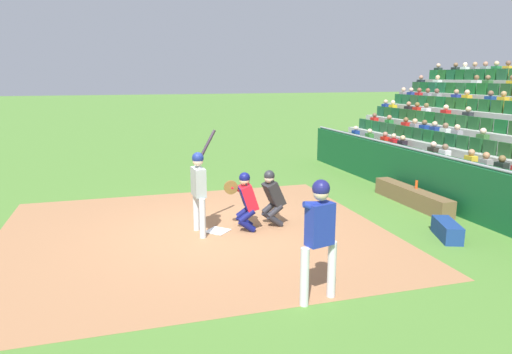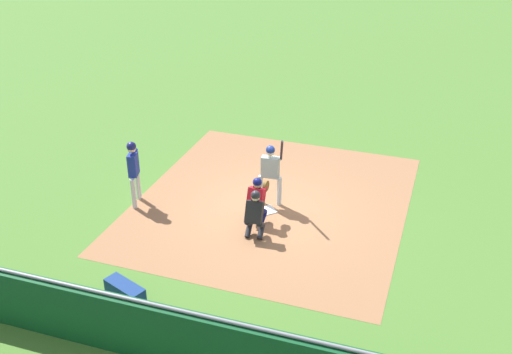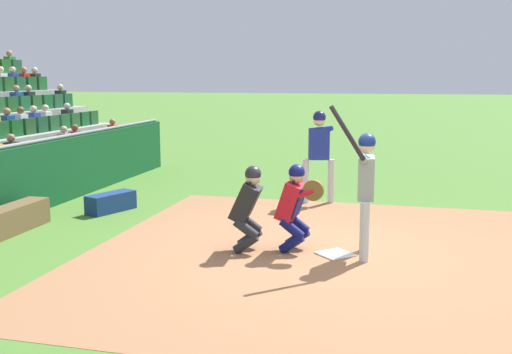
{
  "view_description": "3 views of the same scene",
  "coord_description": "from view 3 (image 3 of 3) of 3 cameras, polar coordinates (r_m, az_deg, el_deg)",
  "views": [
    {
      "loc": [
        -9.37,
        2.05,
        3.29
      ],
      "look_at": [
        -0.28,
        -0.79,
        1.22
      ],
      "focal_mm": 32.5,
      "sensor_mm": 36.0,
      "label": 1
    },
    {
      "loc": [
        4.1,
        -13.32,
        8.39
      ],
      "look_at": [
        -0.17,
        -0.43,
        1.23
      ],
      "focal_mm": 41.96,
      "sensor_mm": 36.0,
      "label": 2
    },
    {
      "loc": [
        8.38,
        0.85,
        2.55
      ],
      "look_at": [
        0.56,
        -1.04,
        1.19
      ],
      "focal_mm": 42.2,
      "sensor_mm": 36.0,
      "label": 3
    }
  ],
  "objects": [
    {
      "name": "equipment_duffel_bag",
      "position": [
        11.74,
        -13.58,
        -2.35
      ],
      "size": [
        1.05,
        0.69,
        0.36
      ],
      "primitive_type": "cube",
      "rotation": [
        0.0,
        0.0,
        -0.37
      ],
      "color": "navy",
      "rests_on": "ground_plane"
    },
    {
      "name": "ground_plane",
      "position": [
        8.8,
        7.53,
        -7.34
      ],
      "size": [
        160.0,
        160.0,
        0.0
      ],
      "primitive_type": "plane",
      "color": "#4D7D30"
    },
    {
      "name": "batter_at_plate",
      "position": [
        8.55,
        10.31,
        -0.34
      ],
      "size": [
        0.82,
        0.62,
        2.17
      ],
      "color": "silver",
      "rests_on": "ground_plane"
    },
    {
      "name": "home_plate_umpire",
      "position": [
        8.77,
        -0.74,
        -2.6
      ],
      "size": [
        0.48,
        0.48,
        1.29
      ],
      "color": "#25252B",
      "rests_on": "ground_plane"
    },
    {
      "name": "catcher_crouching",
      "position": [
        8.77,
        3.69,
        -2.44
      ],
      "size": [
        0.5,
        0.72,
        1.31
      ],
      "color": "#101457",
      "rests_on": "ground_plane"
    },
    {
      "name": "on_deck_batter",
      "position": [
        12.12,
        6.0,
        2.87
      ],
      "size": [
        0.31,
        0.66,
        1.86
      ],
      "color": "silver",
      "rests_on": "ground_plane"
    },
    {
      "name": "infield_dirt_patch",
      "position": [
        8.77,
        10.8,
        -7.47
      ],
      "size": [
        7.37,
        8.21,
        0.01
      ],
      "primitive_type": "cube",
      "rotation": [
        0.0,
        0.0,
        -0.01
      ],
      "color": "#A26E48",
      "rests_on": "ground_plane"
    },
    {
      "name": "home_plate_marker",
      "position": [
        8.8,
        7.53,
        -7.24
      ],
      "size": [
        0.62,
        0.62,
        0.02
      ],
      "primitive_type": "cube",
      "rotation": [
        0.0,
        0.0,
        0.79
      ],
      "color": "white",
      "rests_on": "infield_dirt_patch"
    }
  ]
}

